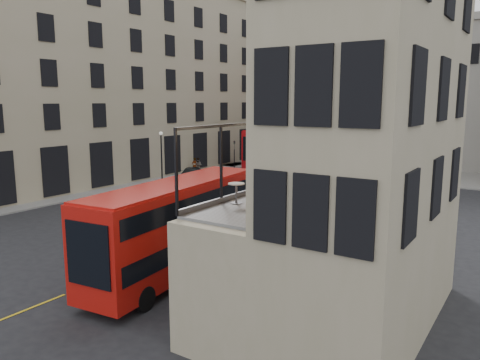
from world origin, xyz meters
The scene contains 31 objects.
ground centered at (0.00, 0.00, 0.00)m, with size 140.00×140.00×0.00m, color black.
host_building_main centered at (9.95, 0.00, 7.79)m, with size 7.26×11.40×15.10m.
host_frontage centered at (6.50, 0.00, 2.25)m, with size 3.00×11.00×4.50m, color tan.
cafe_floor centered at (6.50, 0.00, 4.55)m, with size 3.00×10.00×0.10m, color slate.
building_left centered at (-26.96, 20.00, 11.38)m, with size 14.60×50.60×22.00m.
gateway centered at (-5.00, 47.99, 9.39)m, with size 35.00×10.60×18.00m.
pavement_far centered at (-6.00, 38.00, 0.06)m, with size 40.00×12.00×0.12m, color slate.
pavement_left centered at (-22.00, 12.00, 0.06)m, with size 8.00×48.00×0.12m, color slate.
traffic_light_near centered at (-1.00, 12.00, 2.42)m, with size 0.16×0.20×3.80m.
traffic_light_far centered at (-15.00, 28.00, 2.42)m, with size 0.16×0.20×3.80m.
street_lamp_a centered at (-17.00, 18.00, 2.39)m, with size 0.36×0.36×5.33m.
street_lamp_b centered at (-6.00, 34.00, 2.39)m, with size 0.36×0.36×5.33m.
bus_near centered at (0.50, 0.12, 2.55)m, with size 3.71×11.58×4.54m.
bus_far centered at (-11.94, 34.15, 2.82)m, with size 4.20×12.84×5.03m.
car_a centered at (-11.80, 23.24, 0.64)m, with size 1.51×3.76×1.28m, color gray.
car_b centered at (0.60, 29.76, 0.66)m, with size 1.40×4.03×1.33m, color #B5120B.
car_c centered at (-16.10, 21.83, 0.72)m, with size 2.01×4.94×1.43m, color black.
bicycle centered at (-3.06, 18.65, 0.43)m, with size 0.56×1.62×0.85m, color gray.
cyclist centered at (-0.88, 11.83, 0.94)m, with size 0.68×0.45×1.88m, color yellow.
pedestrian_a centered at (-19.00, 26.38, 0.85)m, with size 0.82×0.64×1.69m, color gray.
pedestrian_b centered at (-12.11, 35.93, 0.90)m, with size 1.17×0.67×1.81m, color gray.
pedestrian_c centered at (-3.80, 30.18, 0.85)m, with size 0.99×0.41×1.70m, color gray.
pedestrian_d centered at (1.68, 29.51, 0.79)m, with size 0.77×0.50×1.57m, color gray.
pedestrian_e centered at (-19.00, 25.64, 0.91)m, with size 0.67×0.44×1.83m, color gray.
cafe_table_near centered at (5.57, -2.34, 5.10)m, with size 0.61×0.61×0.76m.
cafe_table_mid centered at (5.87, 0.02, 5.07)m, with size 0.56×0.56×0.70m.
cafe_table_far centered at (5.67, 3.73, 5.11)m, with size 0.62×0.62×0.78m.
cafe_chair_a centered at (7.67, -4.01, 4.88)m, with size 0.49×0.49×0.92m.
cafe_chair_b centered at (7.36, -1.13, 4.88)m, with size 0.48×0.48×0.92m.
cafe_chair_c centered at (7.18, -0.37, 4.87)m, with size 0.52×0.52×0.90m.
cafe_chair_d centered at (7.67, 3.47, 4.87)m, with size 0.51×0.51×0.89m.
Camera 1 is at (14.95, -16.37, 8.35)m, focal length 35.00 mm.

